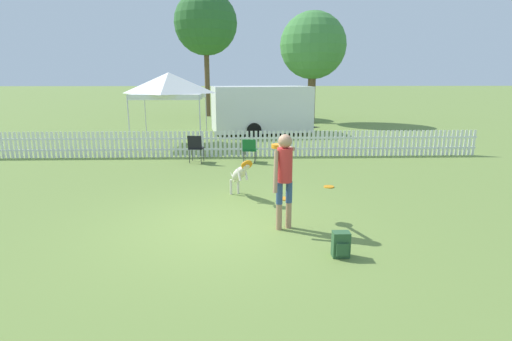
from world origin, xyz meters
TOP-DOWN VIEW (x-y plane):
  - ground_plane at (0.00, 0.00)m, footprint 240.00×240.00m
  - handler_person at (1.12, -0.13)m, footprint 0.42×1.15m
  - leaping_dog at (0.31, 1.79)m, footprint 0.59×1.11m
  - frisbee_near_handler at (1.34, 1.63)m, footprint 0.26×0.26m
  - frisbee_near_dog at (2.58, 2.62)m, footprint 0.26×0.26m
  - backpack_on_grass at (1.90, -1.40)m, footprint 0.27×0.22m
  - picket_fence at (0.00, 6.69)m, footprint 17.47×0.04m
  - folding_chair_blue_left at (0.61, 5.73)m, footprint 0.49×0.51m
  - folding_chair_center at (-1.15, 5.73)m, footprint 0.51×0.53m
  - canopy_tent_main at (-2.54, 9.30)m, footprint 2.70×2.70m
  - equipment_trailer at (1.31, 12.52)m, footprint 5.59×3.09m
  - tree_left_grove at (4.60, 17.36)m, footprint 3.91×3.91m
  - tree_right_grove at (-2.06, 21.78)m, footprint 4.30×4.30m

SIDE VIEW (x-z plane):
  - ground_plane at x=0.00m, z-range 0.00..0.00m
  - frisbee_near_handler at x=1.34m, z-range 0.00..0.02m
  - frisbee_near_dog at x=2.58m, z-range 0.00..0.02m
  - backpack_on_grass at x=1.90m, z-range 0.00..0.40m
  - picket_fence at x=0.00m, z-range 0.00..0.92m
  - folding_chair_blue_left at x=0.61m, z-range 0.08..0.86m
  - folding_chair_center at x=-1.15m, z-range 0.09..1.00m
  - leaping_dog at x=0.31m, z-range 0.09..1.07m
  - handler_person at x=1.12m, z-range 0.24..2.00m
  - equipment_trailer at x=1.31m, z-range 0.07..2.37m
  - canopy_tent_main at x=-2.54m, z-range 0.95..3.87m
  - tree_left_grove at x=4.60m, z-range 1.27..7.78m
  - tree_right_grove at x=-2.06m, z-range 2.06..10.54m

